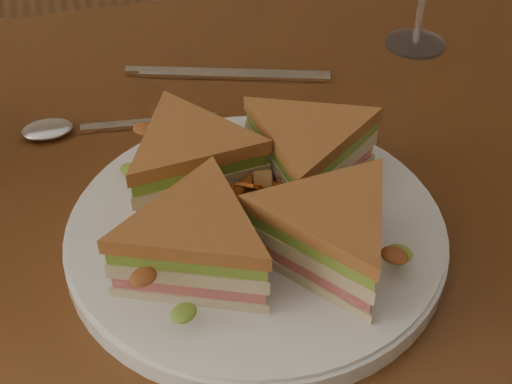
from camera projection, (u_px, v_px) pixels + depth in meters
table at (203, 294)px, 0.65m from camera, size 1.20×0.80×0.75m
plate at (256, 233)px, 0.56m from camera, size 0.29×0.29×0.02m
sandwich_wedges at (256, 197)px, 0.53m from camera, size 0.29×0.29×0.06m
crisps_mound at (256, 201)px, 0.53m from camera, size 0.09×0.09×0.05m
spoon at (73, 128)px, 0.67m from camera, size 0.18×0.04×0.01m
knife at (221, 74)px, 0.75m from camera, size 0.21×0.08×0.00m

